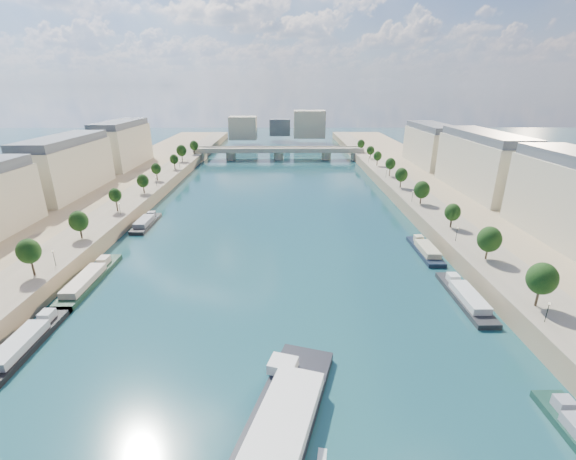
{
  "coord_description": "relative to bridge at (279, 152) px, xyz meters",
  "views": [
    {
      "loc": [
        3.78,
        -15.9,
        46.68
      ],
      "look_at": [
        4.85,
        94.76,
        5.0
      ],
      "focal_mm": 24.0,
      "sensor_mm": 36.0,
      "label": 1
    }
  ],
  "objects": [
    {
      "name": "trees_left",
      "position": [
        -55.0,
        -140.72,
        5.39
      ],
      "size": [
        4.8,
        268.8,
        8.26
      ],
      "color": "#382B1E",
      "rests_on": "ground"
    },
    {
      "name": "trees_right",
      "position": [
        55.0,
        -132.72,
        5.39
      ],
      "size": [
        4.8,
        268.8,
        8.26
      ],
      "color": "#382B1E",
      "rests_on": "ground"
    },
    {
      "name": "quay_right",
      "position": [
        72.0,
        -142.72,
        -2.58
      ],
      "size": [
        44.0,
        520.0,
        5.0
      ],
      "primitive_type": "cube",
      "color": "#9E8460",
      "rests_on": "ground"
    },
    {
      "name": "tour_barge",
      "position": [
        3.43,
        -216.14,
        -3.81
      ],
      "size": [
        18.06,
        33.0,
        4.31
      ],
      "rotation": [
        0.0,
        0.0,
        -0.3
      ],
      "color": "black",
      "rests_on": "ground"
    },
    {
      "name": "skyline",
      "position": [
        3.19,
        76.81,
        9.57
      ],
      "size": [
        79.0,
        42.0,
        22.0
      ],
      "color": "#C4BA96",
      "rests_on": "ground"
    },
    {
      "name": "moored_barges_right",
      "position": [
        45.5,
        -203.67,
        -4.24
      ],
      "size": [
        5.0,
        123.66,
        3.6
      ],
      "color": "black",
      "rests_on": "ground"
    },
    {
      "name": "quay_left",
      "position": [
        -72.0,
        -142.72,
        -2.58
      ],
      "size": [
        44.0,
        520.0,
        5.0
      ],
      "primitive_type": "cube",
      "color": "#9E8460",
      "rests_on": "ground"
    },
    {
      "name": "pave_right",
      "position": [
        57.0,
        -142.72,
        -0.03
      ],
      "size": [
        14.0,
        520.0,
        0.1
      ],
      "primitive_type": "cube",
      "color": "gray",
      "rests_on": "quay_right"
    },
    {
      "name": "buildings_left",
      "position": [
        -85.0,
        -130.72,
        11.37
      ],
      "size": [
        16.0,
        226.0,
        23.2
      ],
      "color": "#C4BA96",
      "rests_on": "ground"
    },
    {
      "name": "moored_barges_left",
      "position": [
        -45.5,
        -201.41,
        -4.24
      ],
      "size": [
        5.0,
        162.13,
        3.6
      ],
      "color": "#181A35",
      "rests_on": "ground"
    },
    {
      "name": "pave_left",
      "position": [
        -57.0,
        -142.72,
        -0.03
      ],
      "size": [
        14.0,
        520.0,
        0.1
      ],
      "primitive_type": "cube",
      "color": "gray",
      "rests_on": "quay_left"
    },
    {
      "name": "lamps_left",
      "position": [
        -52.5,
        -152.72,
        2.7
      ],
      "size": [
        0.36,
        200.36,
        4.28
      ],
      "color": "black",
      "rests_on": "ground"
    },
    {
      "name": "bridge",
      "position": [
        0.0,
        0.0,
        0.0
      ],
      "size": [
        112.0,
        12.0,
        8.15
      ],
      "color": "#C1B79E",
      "rests_on": "ground"
    },
    {
      "name": "ground",
      "position": [
        0.0,
        -142.72,
        -5.08
      ],
      "size": [
        700.0,
        700.0,
        0.0
      ],
      "primitive_type": "plane",
      "color": "#0B2933",
      "rests_on": "ground"
    },
    {
      "name": "buildings_right",
      "position": [
        85.0,
        -130.72,
        11.37
      ],
      "size": [
        16.0,
        226.0,
        23.2
      ],
      "color": "#C4BA96",
      "rests_on": "ground"
    },
    {
      "name": "lamps_right",
      "position": [
        52.5,
        -137.72,
        2.7
      ],
      "size": [
        0.36,
        200.36,
        4.28
      ],
      "color": "black",
      "rests_on": "ground"
    }
  ]
}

